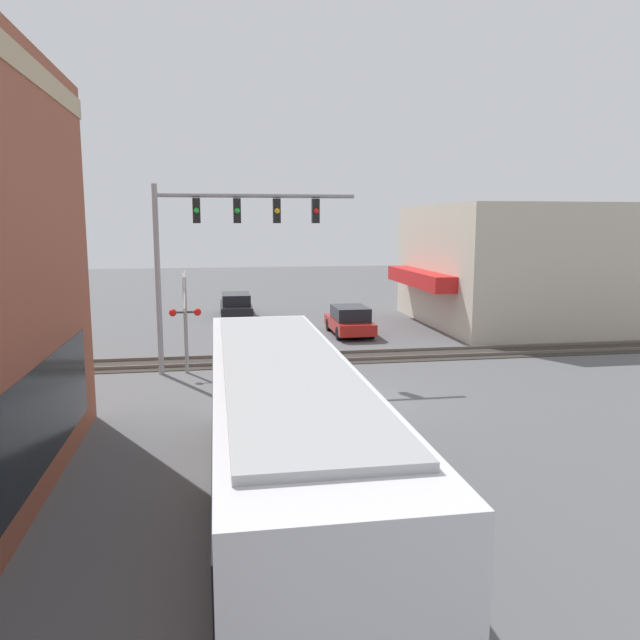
# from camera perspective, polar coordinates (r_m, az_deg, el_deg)

# --- Properties ---
(ground_plane) EXTENTS (120.00, 120.00, 0.00)m
(ground_plane) POSITION_cam_1_polar(r_m,az_deg,el_deg) (20.16, 2.24, -7.19)
(ground_plane) COLOR #565659
(shop_building) EXTENTS (11.79, 9.85, 6.53)m
(shop_building) POSITION_cam_1_polar(r_m,az_deg,el_deg) (36.07, 16.46, 4.84)
(shop_building) COLOR beige
(shop_building) RESTS_ON ground
(city_bus) EXTENTS (12.28, 2.59, 3.10)m
(city_bus) POSITION_cam_1_polar(r_m,az_deg,el_deg) (11.85, -3.33, -10.17)
(city_bus) COLOR silver
(city_bus) RESTS_ON ground
(traffic_signal_gantry) EXTENTS (0.42, 7.39, 6.96)m
(traffic_signal_gantry) POSITION_cam_1_polar(r_m,az_deg,el_deg) (23.33, -8.94, 7.97)
(traffic_signal_gantry) COLOR gray
(traffic_signal_gantry) RESTS_ON ground
(crossing_signal) EXTENTS (1.41, 1.18, 3.81)m
(crossing_signal) POSITION_cam_1_polar(r_m,az_deg,el_deg) (23.60, -12.22, 0.69)
(crossing_signal) COLOR gray
(crossing_signal) RESTS_ON ground
(rail_track_near) EXTENTS (2.60, 60.00, 0.15)m
(rail_track_near) POSITION_cam_1_polar(r_m,az_deg,el_deg) (25.88, -0.48, -3.50)
(rail_track_near) COLOR #332D28
(rail_track_near) RESTS_ON ground
(parked_car_red) EXTENTS (4.28, 1.82, 1.46)m
(parked_car_red) POSITION_cam_1_polar(r_m,az_deg,el_deg) (31.24, 2.72, -0.15)
(parked_car_red) COLOR #B21E19
(parked_car_red) RESTS_ON ground
(parked_car_black) EXTENTS (4.81, 1.82, 1.41)m
(parked_car_black) POSITION_cam_1_polar(r_m,az_deg,el_deg) (37.68, -7.69, 1.32)
(parked_car_black) COLOR black
(parked_car_black) RESTS_ON ground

